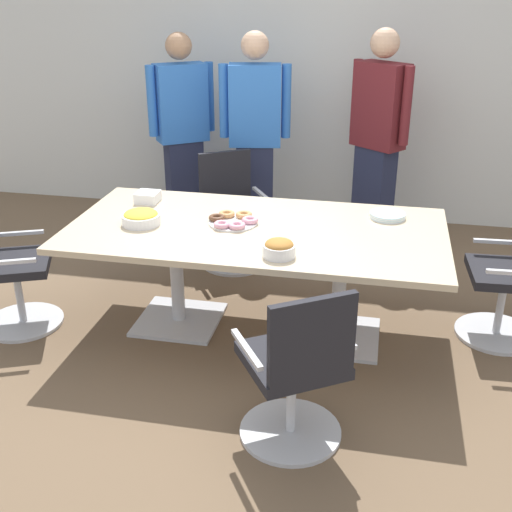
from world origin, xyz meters
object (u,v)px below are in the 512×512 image
object	(u,v)px
person_standing_0	(183,131)
napkin_pile	(148,197)
snack_bowl_chips_yellow	(141,217)
person_standing_1	(255,135)
snack_bowl_pretzels	(279,248)
person_standing_2	(378,136)
office_chair_3	(232,216)
donut_platter	(233,221)
plate_stack	(388,215)
office_chair_1	(296,375)
office_chair_0	(7,272)
conference_table	(256,245)

from	to	relation	value
person_standing_0	napkin_pile	distance (m)	1.41
snack_bowl_chips_yellow	person_standing_1	bearing A→B (deg)	77.23
person_standing_0	snack_bowl_pretzels	bearing A→B (deg)	85.02
person_standing_2	office_chair_3	bearing A→B (deg)	68.31
person_standing_1	donut_platter	distance (m)	1.62
person_standing_1	plate_stack	size ratio (longest dim) A/B	7.71
office_chair_1	snack_bowl_pretzels	world-z (taller)	office_chair_1
person_standing_0	plate_stack	distance (m)	2.31
person_standing_0	person_standing_2	xyz separation A→B (m)	(1.73, 0.00, 0.04)
office_chair_3	person_standing_1	world-z (taller)	person_standing_1
plate_stack	napkin_pile	bearing A→B (deg)	-179.50
snack_bowl_pretzels	donut_platter	world-z (taller)	snack_bowl_pretzels
person_standing_0	donut_platter	size ratio (longest dim) A/B	5.42
donut_platter	napkin_pile	world-z (taller)	napkin_pile
office_chair_0	donut_platter	size ratio (longest dim) A/B	2.77
office_chair_3	snack_bowl_chips_yellow	bearing A→B (deg)	42.53
person_standing_1	snack_bowl_pretzels	size ratio (longest dim) A/B	9.52
office_chair_1	snack_bowl_pretzels	bearing A→B (deg)	74.61
office_chair_0	snack_bowl_pretzels	xyz separation A→B (m)	(1.87, -0.14, 0.39)
snack_bowl_chips_yellow	napkin_pile	world-z (taller)	snack_bowl_chips_yellow
office_chair_0	office_chair_3	xyz separation A→B (m)	(1.23, 1.34, 0.00)
office_chair_0	plate_stack	bearing A→B (deg)	80.94
conference_table	napkin_pile	bearing A→B (deg)	158.80
napkin_pile	person_standing_1	bearing A→B (deg)	68.98
office_chair_3	napkin_pile	world-z (taller)	office_chair_3
conference_table	person_standing_0	bearing A→B (deg)	120.88
donut_platter	napkin_pile	distance (m)	0.75
office_chair_1	person_standing_2	world-z (taller)	person_standing_2
person_standing_2	snack_bowl_pretzels	size ratio (longest dim) A/B	9.70
office_chair_0	office_chair_1	size ratio (longest dim) A/B	1.00
office_chair_3	person_standing_2	xyz separation A→B (m)	(1.12, 0.66, 0.56)
office_chair_3	plate_stack	bearing A→B (deg)	117.69
office_chair_3	plate_stack	distance (m)	1.48
person_standing_2	donut_platter	size ratio (longest dim) A/B	5.61
person_standing_2	napkin_pile	xyz separation A→B (m)	(-1.55, -1.39, -0.18)
donut_platter	snack_bowl_pretzels	bearing A→B (deg)	-49.87
snack_bowl_chips_yellow	plate_stack	bearing A→B (deg)	15.59
office_chair_0	office_chair_3	bearing A→B (deg)	114.41
office_chair_0	plate_stack	size ratio (longest dim) A/B	3.88
person_standing_2	plate_stack	xyz separation A→B (m)	(0.12, -1.38, -0.20)
office_chair_3	person_standing_2	size ratio (longest dim) A/B	0.49
office_chair_1	donut_platter	size ratio (longest dim) A/B	2.77
conference_table	office_chair_3	bearing A→B (deg)	111.77
office_chair_3	plate_stack	world-z (taller)	office_chair_3
conference_table	snack_bowl_chips_yellow	bearing A→B (deg)	-173.03
office_chair_3	snack_bowl_pretzels	world-z (taller)	office_chair_3
person_standing_0	person_standing_2	distance (m)	1.73
office_chair_0	plate_stack	xyz separation A→B (m)	(2.47, 0.62, 0.36)
office_chair_1	person_standing_0	distance (m)	3.18
snack_bowl_pretzels	donut_platter	size ratio (longest dim) A/B	0.58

